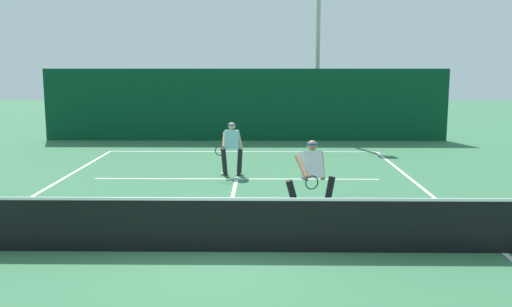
{
  "coord_description": "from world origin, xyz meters",
  "views": [
    {
      "loc": [
        0.76,
        -9.45,
        3.27
      ],
      "look_at": [
        0.57,
        4.59,
        1.0
      ],
      "focal_mm": 39.68,
      "sensor_mm": 36.0,
      "label": 1
    }
  ],
  "objects_px": {
    "player_near": "(312,174)",
    "player_far": "(232,147)",
    "tennis_ball_extra": "(305,168)",
    "tennis_ball": "(311,165)",
    "light_pole": "(319,16)"
  },
  "relations": [
    {
      "from": "tennis_ball",
      "to": "light_pole",
      "type": "relative_size",
      "value": 0.01
    },
    {
      "from": "tennis_ball",
      "to": "light_pole",
      "type": "bearing_deg",
      "value": 83.51
    },
    {
      "from": "player_near",
      "to": "light_pole",
      "type": "distance_m",
      "value": 14.06
    },
    {
      "from": "player_near",
      "to": "player_far",
      "type": "relative_size",
      "value": 1.05
    },
    {
      "from": "tennis_ball_extra",
      "to": "light_pole",
      "type": "bearing_deg",
      "value": 82.09
    },
    {
      "from": "light_pole",
      "to": "tennis_ball_extra",
      "type": "bearing_deg",
      "value": -97.91
    },
    {
      "from": "player_near",
      "to": "tennis_ball",
      "type": "height_order",
      "value": "player_near"
    },
    {
      "from": "light_pole",
      "to": "tennis_ball",
      "type": "bearing_deg",
      "value": -96.49
    },
    {
      "from": "player_far",
      "to": "tennis_ball_extra",
      "type": "relative_size",
      "value": 23.68
    },
    {
      "from": "player_near",
      "to": "tennis_ball_extra",
      "type": "distance_m",
      "value": 5.45
    },
    {
      "from": "tennis_ball",
      "to": "tennis_ball_extra",
      "type": "bearing_deg",
      "value": -116.11
    },
    {
      "from": "player_near",
      "to": "tennis_ball",
      "type": "xyz_separation_m",
      "value": [
        0.5,
        5.91,
        -0.87
      ]
    },
    {
      "from": "light_pole",
      "to": "player_near",
      "type": "bearing_deg",
      "value": -95.76
    },
    {
      "from": "tennis_ball_extra",
      "to": "light_pole",
      "type": "distance_m",
      "value": 9.56
    },
    {
      "from": "tennis_ball",
      "to": "tennis_ball_extra",
      "type": "distance_m",
      "value": 0.59
    }
  ]
}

